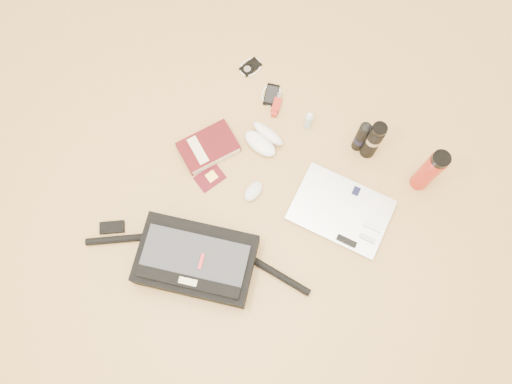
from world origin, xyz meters
TOP-DOWN VIEW (x-y plane):
  - ground at (0.00, 0.00)m, footprint 4.00×4.00m
  - messenger_bag at (-0.04, -0.29)m, footprint 0.80×0.42m
  - laptop at (0.27, 0.21)m, footprint 0.41×0.32m
  - book at (-0.30, 0.10)m, footprint 0.22×0.26m
  - passport at (-0.22, 0.01)m, footprint 0.11×0.13m
  - mouse at (-0.05, 0.06)m, footprint 0.06×0.10m
  - sunglasses_case at (-0.15, 0.26)m, footprint 0.16×0.13m
  - ipod at (-0.40, 0.50)m, footprint 0.09×0.10m
  - phone at (-0.25, 0.45)m, footprint 0.11×0.11m
  - inhaler at (-0.20, 0.42)m, footprint 0.06×0.11m
  - spray_bottle at (-0.05, 0.43)m, footprint 0.04×0.04m
  - aerosol_can at (0.17, 0.48)m, footprint 0.06×0.06m
  - thermos_black at (0.21, 0.48)m, footprint 0.06×0.06m
  - thermos_red at (0.45, 0.50)m, footprint 0.07×0.07m

SIDE VIEW (x-z plane):
  - ground at x=0.00m, z-range 0.00..0.00m
  - passport at x=-0.22m, z-range 0.00..0.01m
  - ipod at x=-0.40m, z-range 0.00..0.01m
  - phone at x=-0.25m, z-range 0.00..0.01m
  - laptop at x=0.27m, z-range -0.01..0.03m
  - inhaler at x=-0.20m, z-range 0.00..0.03m
  - mouse at x=-0.05m, z-range 0.00..0.03m
  - book at x=-0.30m, z-range 0.00..0.04m
  - sunglasses_case at x=-0.15m, z-range -0.01..0.07m
  - spray_bottle at x=-0.05m, z-range -0.01..0.10m
  - messenger_bag at x=-0.04m, z-range -0.01..0.11m
  - aerosol_can at x=0.17m, z-range 0.00..0.19m
  - thermos_black at x=0.21m, z-range 0.00..0.23m
  - thermos_red at x=0.45m, z-range 0.00..0.27m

